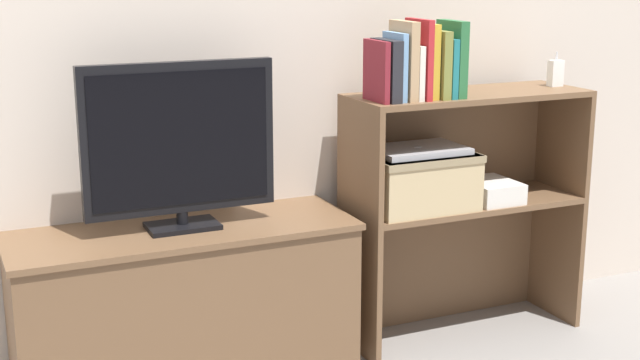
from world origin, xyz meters
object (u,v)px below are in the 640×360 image
at_px(tv_stand, 186,305).
at_px(tv, 179,142).
at_px(book_olive, 436,64).
at_px(laptop, 418,150).
at_px(book_crimson, 419,59).
at_px(storage_basket_left, 417,178).
at_px(magazine_stack, 490,191).
at_px(book_teal, 444,68).
at_px(book_tan, 404,61).
at_px(book_maroon, 376,71).
at_px(book_mustard, 427,61).
at_px(book_ivory, 411,72).
at_px(book_skyblue, 395,67).
at_px(baby_monitor, 555,73).
at_px(book_charcoal, 386,70).
at_px(book_forest, 452,59).

height_order(tv_stand, tv, tv).
distance_m(book_olive, laptop, 0.30).
xyz_separation_m(book_crimson, storage_basket_left, (0.03, 0.04, -0.41)).
bearing_deg(magazine_stack, tv_stand, 176.24).
height_order(book_olive, book_teal, book_olive).
bearing_deg(book_tan, book_olive, 0.00).
bearing_deg(book_olive, book_maroon, 180.00).
bearing_deg(tv, book_teal, -5.11).
bearing_deg(book_mustard, tv_stand, 174.37).
height_order(book_ivory, magazine_stack, book_ivory).
bearing_deg(book_teal, book_mustard, 180.00).
bearing_deg(book_skyblue, tv, 173.55).
bearing_deg(magazine_stack, book_crimson, -178.45).
bearing_deg(magazine_stack, baby_monitor, 8.43).
relative_size(book_tan, magazine_stack, 1.23).
distance_m(tv, book_teal, 0.91).
height_order(book_teal, magazine_stack, book_teal).
relative_size(book_mustard, baby_monitor, 1.97).
height_order(book_tan, book_teal, book_tan).
height_order(book_charcoal, book_mustard, book_mustard).
height_order(tv, book_olive, book_olive).
bearing_deg(storage_basket_left, tv_stand, 176.88).
height_order(book_tan, book_forest, book_tan).
distance_m(book_mustard, book_forest, 0.10).
bearing_deg(book_skyblue, book_forest, -0.00).
xyz_separation_m(tv, book_maroon, (0.63, -0.08, 0.19)).
height_order(book_maroon, book_crimson, book_crimson).
bearing_deg(book_olive, book_forest, -0.00).
bearing_deg(book_forest, book_teal, 180.00).
relative_size(book_ivory, storage_basket_left, 0.48).
xyz_separation_m(book_tan, baby_monitor, (0.66, 0.05, -0.08)).
bearing_deg(book_crimson, book_skyblue, 180.00).
xyz_separation_m(book_charcoal, baby_monitor, (0.72, 0.05, -0.05)).
xyz_separation_m(tv_stand, storage_basket_left, (0.81, -0.04, 0.35)).
bearing_deg(book_maroon, book_crimson, 0.00).
distance_m(book_skyblue, magazine_stack, 0.61).
bearing_deg(storage_basket_left, baby_monitor, 1.50).
height_order(book_skyblue, book_olive, book_olive).
bearing_deg(magazine_stack, book_forest, -177.39).
relative_size(book_olive, laptop, 0.70).
height_order(book_charcoal, storage_basket_left, book_charcoal).
bearing_deg(book_mustard, book_charcoal, -180.00).
xyz_separation_m(book_teal, baby_monitor, (0.50, 0.05, -0.05)).
height_order(tv, storage_basket_left, tv).
height_order(baby_monitor, laptop, baby_monitor).
bearing_deg(book_ivory, book_maroon, 180.00).
relative_size(tv_stand, book_maroon, 5.53).
bearing_deg(baby_monitor, tv, 178.85).
bearing_deg(book_forest, book_crimson, 180.00).
relative_size(book_tan, baby_monitor, 2.06).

